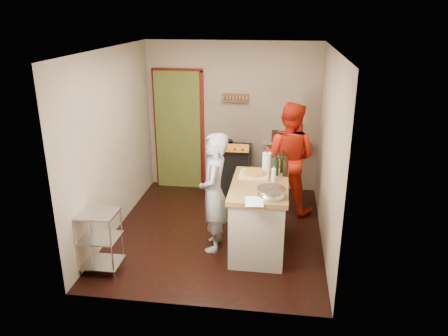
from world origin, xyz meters
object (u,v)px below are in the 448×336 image
Objects in this scene: wire_shelving at (100,238)px; person_red at (289,158)px; island at (259,215)px; stove at (233,169)px; person_stripe at (214,193)px.

wire_shelving is 0.45× the size of person_red.
island is at bearing 22.76° from wire_shelving.
stove is 1.17m from person_red.
person_red reaches higher than person_stripe.
person_stripe is 1.68m from person_red.
stove is 1.26× the size of wire_shelving.
wire_shelving is at bearing 63.13° from person_red.
stove is at bearing 63.15° from wire_shelving.
wire_shelving is 1.54m from person_stripe.
stove is 2.94m from wire_shelving.
person_stripe reaches higher than island.
person_red reaches higher than island.
island is (0.57, -1.83, 0.05)m from stove.
stove is 0.62× the size of person_stripe.
person_stripe is at bearing -174.30° from island.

